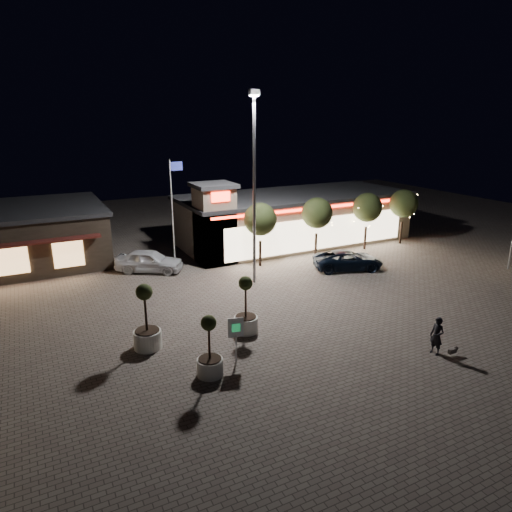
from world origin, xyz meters
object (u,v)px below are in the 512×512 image
planter_left (147,329)px  planter_mid (210,357)px  pedestrian (437,336)px  white_sedan (149,261)px  pickup_truck (348,260)px  valet_sign (236,331)px

planter_left → planter_mid: 4.07m
pedestrian → planter_mid: planter_mid is taller
white_sedan → pedestrian: bearing=-121.4°
pickup_truck → valet_sign: (-12.82, -8.30, 0.82)m
white_sedan → pedestrian: size_ratio=2.59×
white_sedan → pedestrian: (9.07, -18.01, 0.11)m
valet_sign → planter_mid: bearing=-159.8°
pickup_truck → valet_sign: size_ratio=2.32×
planter_left → planter_mid: size_ratio=1.17×
pedestrian → valet_sign: valet_sign is taller
pedestrian → planter_mid: (-10.23, 3.09, -0.05)m
valet_sign → planter_left: bearing=136.8°
pedestrian → planter_left: size_ratio=0.56×
planter_left → pickup_truck: bearing=17.9°
pedestrian → planter_mid: size_ratio=0.65×
pedestrian → valet_sign: bearing=-119.2°
pickup_truck → valet_sign: 15.30m
white_sedan → planter_mid: bearing=-152.6°
pickup_truck → valet_sign: bearing=142.4°
pedestrian → planter_left: 13.79m
white_sedan → planter_mid: 14.96m
white_sedan → pedestrian: pedestrian is taller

